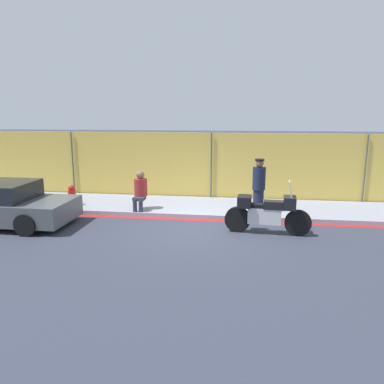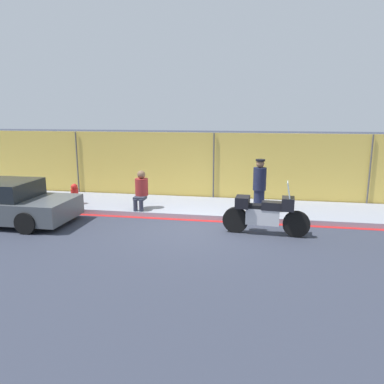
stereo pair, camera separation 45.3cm
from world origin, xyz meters
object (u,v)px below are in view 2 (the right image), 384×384
object	(u,v)px
officer_standing	(259,186)
person_seated_on_curb	(141,188)
motorcycle	(265,213)
fire_hydrant	(75,194)
parked_car_far_background	(1,202)

from	to	relation	value
officer_standing	person_seated_on_curb	world-z (taller)	officer_standing
motorcycle	fire_hydrant	bearing A→B (deg)	169.03
fire_hydrant	officer_standing	bearing A→B (deg)	0.46
motorcycle	person_seated_on_curb	bearing A→B (deg)	163.07
person_seated_on_curb	fire_hydrant	xyz separation A→B (m)	(-2.47, 0.22, -0.34)
parked_car_far_background	fire_hydrant	xyz separation A→B (m)	(1.35, 1.97, -0.11)
parked_car_far_background	fire_hydrant	world-z (taller)	parked_car_far_background
officer_standing	fire_hydrant	size ratio (longest dim) A/B	2.37
motorcycle	parked_car_far_background	size ratio (longest dim) A/B	0.54
person_seated_on_curb	parked_car_far_background	bearing A→B (deg)	-155.33
parked_car_far_background	officer_standing	bearing A→B (deg)	14.91
officer_standing	person_seated_on_curb	xyz separation A→B (m)	(-3.80, -0.27, -0.17)
motorcycle	parked_car_far_background	world-z (taller)	motorcycle
fire_hydrant	motorcycle	bearing A→B (deg)	-15.25
officer_standing	parked_car_far_background	world-z (taller)	officer_standing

